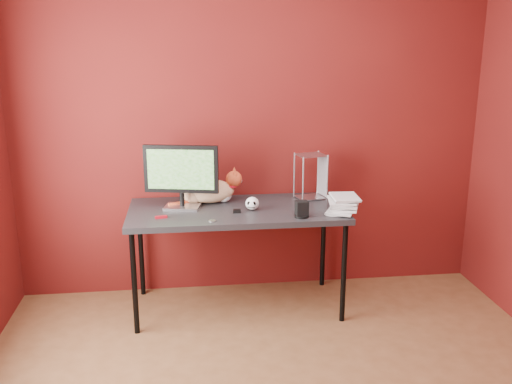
{
  "coord_description": "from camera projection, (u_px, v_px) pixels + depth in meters",
  "views": [
    {
      "loc": [
        -0.48,
        -2.42,
        1.9
      ],
      "look_at": [
        -0.04,
        1.15,
        0.92
      ],
      "focal_mm": 40.0,
      "sensor_mm": 36.0,
      "label": 1
    }
  ],
  "objects": [
    {
      "name": "room",
      "position": [
        297.0,
        146.0,
        2.5
      ],
      "size": [
        3.52,
        3.52,
        2.61
      ],
      "color": "brown",
      "rests_on": "ground"
    },
    {
      "name": "desk",
      "position": [
        237.0,
        215.0,
        3.99
      ],
      "size": [
        1.5,
        0.7,
        0.75
      ],
      "color": "black",
      "rests_on": "ground"
    },
    {
      "name": "monitor",
      "position": [
        181.0,
        173.0,
        3.91
      ],
      "size": [
        0.51,
        0.21,
        0.45
      ],
      "rotation": [
        0.0,
        0.0,
        -0.21
      ],
      "color": "#B0B0B5",
      "rests_on": "desk"
    },
    {
      "name": "cat",
      "position": [
        210.0,
        191.0,
        4.09
      ],
      "size": [
        0.53,
        0.21,
        0.25
      ],
      "rotation": [
        0.0,
        0.0,
        0.0
      ],
      "color": "#C8782A",
      "rests_on": "desk"
    },
    {
      "name": "skull_mug",
      "position": [
        252.0,
        203.0,
        3.92
      ],
      "size": [
        0.09,
        0.1,
        0.09
      ],
      "rotation": [
        0.0,
        0.0,
        -0.25
      ],
      "color": "white",
      "rests_on": "desk"
    },
    {
      "name": "speaker",
      "position": [
        302.0,
        210.0,
        3.77
      ],
      "size": [
        0.1,
        0.1,
        0.11
      ],
      "rotation": [
        0.0,
        0.0,
        0.08
      ],
      "color": "black",
      "rests_on": "desk"
    },
    {
      "name": "book_stack",
      "position": [
        333.0,
        124.0,
        3.77
      ],
      "size": [
        0.27,
        0.29,
        1.2
      ],
      "rotation": [
        0.0,
        0.0,
        -0.26
      ],
      "color": "beige",
      "rests_on": "desk"
    },
    {
      "name": "wire_rack",
      "position": [
        311.0,
        176.0,
        4.18
      ],
      "size": [
        0.23,
        0.2,
        0.34
      ],
      "rotation": [
        0.0,
        0.0,
        0.23
      ],
      "color": "#B0B0B5",
      "rests_on": "desk"
    },
    {
      "name": "pocket_knife",
      "position": [
        161.0,
        217.0,
        3.76
      ],
      "size": [
        0.08,
        0.04,
        0.02
      ],
      "primitive_type": "cube",
      "rotation": [
        0.0,
        0.0,
        0.19
      ],
      "color": "maroon",
      "rests_on": "desk"
    },
    {
      "name": "black_gadget",
      "position": [
        237.0,
        211.0,
        3.87
      ],
      "size": [
        0.05,
        0.03,
        0.02
      ],
      "primitive_type": "cube",
      "rotation": [
        0.0,
        0.0,
        -0.04
      ],
      "color": "black",
      "rests_on": "desk"
    },
    {
      "name": "washer",
      "position": [
        212.0,
        221.0,
        3.7
      ],
      "size": [
        0.05,
        0.05,
        0.0
      ],
      "primitive_type": "cylinder",
      "color": "#B0B0B5",
      "rests_on": "desk"
    }
  ]
}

